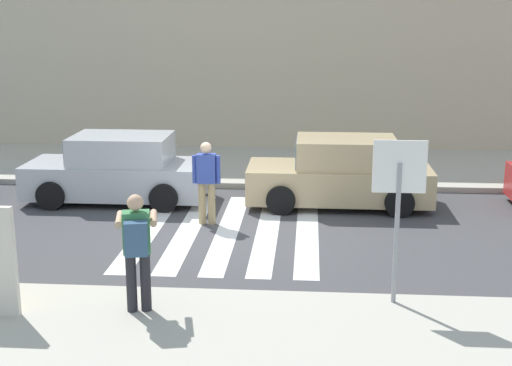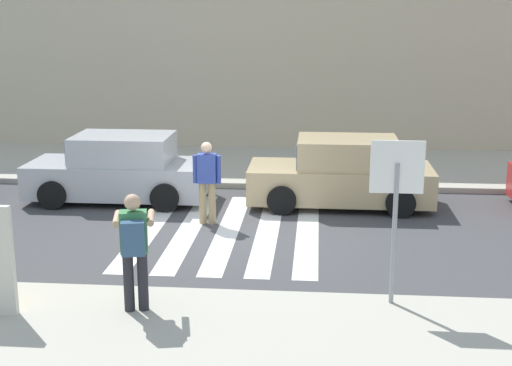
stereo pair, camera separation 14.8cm
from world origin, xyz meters
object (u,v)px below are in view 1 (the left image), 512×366
object	(u,v)px
pedestrian_crossing	(206,178)
parked_car_silver	(118,170)
stop_sign	(399,186)
photographer_with_backpack	(137,243)
parked_car_tan	(341,174)

from	to	relation	value
pedestrian_crossing	parked_car_silver	size ratio (longest dim) A/B	0.42
stop_sign	photographer_with_backpack	xyz separation A→B (m)	(-3.67, -0.63, -0.74)
parked_car_tan	photographer_with_backpack	bearing A→B (deg)	-115.87
photographer_with_backpack	parked_car_tan	bearing A→B (deg)	64.13
pedestrian_crossing	parked_car_tan	xyz separation A→B (m)	(2.81, 1.66, -0.25)
photographer_with_backpack	stop_sign	bearing A→B (deg)	9.72
stop_sign	photographer_with_backpack	distance (m)	3.80
stop_sign	parked_car_silver	xyz separation A→B (m)	(-5.67, 5.78, -1.18)
parked_car_tan	parked_car_silver	bearing A→B (deg)	180.00
photographer_with_backpack	parked_car_silver	world-z (taller)	photographer_with_backpack
parked_car_silver	parked_car_tan	distance (m)	5.11
parked_car_silver	parked_car_tan	world-z (taller)	same
stop_sign	photographer_with_backpack	world-z (taller)	stop_sign
stop_sign	parked_car_tan	distance (m)	5.93
stop_sign	parked_car_silver	world-z (taller)	stop_sign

